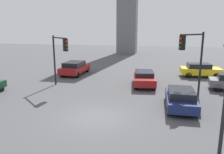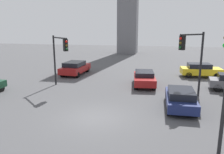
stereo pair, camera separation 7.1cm
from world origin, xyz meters
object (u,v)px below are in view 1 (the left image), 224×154
Objects in this scene: traffic_light_1 at (192,52)px; car_1 at (144,78)px; car_0 at (75,68)px; car_2 at (200,70)px; car_3 at (181,98)px; traffic_light_0 at (60,51)px.

car_1 is (-3.61, 3.34, -2.86)m from traffic_light_1.
car_0 is 1.11× the size of car_2.
car_2 is 1.00× the size of car_3.
traffic_light_0 is at bearing -169.08° from car_0.
traffic_light_0 reaches higher than car_3.
traffic_light_1 reaches higher than car_0.
traffic_light_0 is at bearing -51.46° from traffic_light_1.
traffic_light_0 is 1.07× the size of car_2.
traffic_light_1 is at bearing -20.23° from car_3.
car_1 is 1.02× the size of car_3.
car_3 is (-2.91, -10.55, -0.08)m from car_2.
car_2 is at bearing 124.12° from car_1.
traffic_light_1 is 1.16× the size of car_2.
car_0 is at bearing 49.93° from car_3.
car_0 is at bearing -178.18° from car_2.
traffic_light_1 is (10.85, -1.00, 0.26)m from traffic_light_0.
car_2 is at bearing -16.18° from car_3.
car_2 is 10.94m from car_3.
car_0 reaches higher than car_1.
traffic_light_1 is at bearing 36.39° from traffic_light_0.
car_2 reaches higher than car_0.
traffic_light_0 is at bearing -155.11° from car_2.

